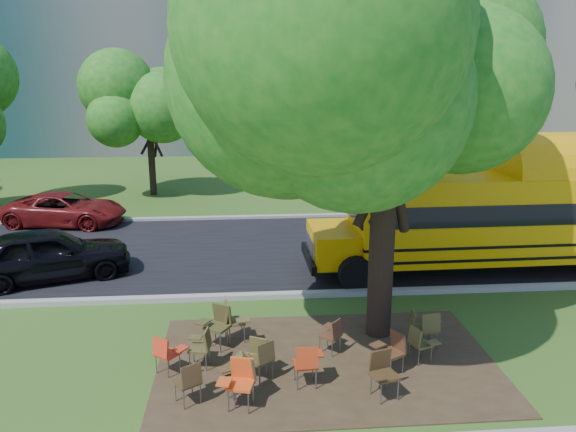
{
  "coord_description": "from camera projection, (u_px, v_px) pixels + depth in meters",
  "views": [
    {
      "loc": [
        -0.66,
        -10.94,
        6.0
      ],
      "look_at": [
        0.55,
        3.98,
        2.0
      ],
      "focal_mm": 35.0,
      "sensor_mm": 36.0,
      "label": 1
    }
  ],
  "objects": [
    {
      "name": "chair_13",
      "position": [
        429.0,
        326.0,
        12.13
      ],
      "size": [
        0.61,
        0.61,
        0.91
      ],
      "rotation": [
        0.0,
        0.0,
        0.15
      ],
      "color": "#46431E",
      "rests_on": "ground"
    },
    {
      "name": "bg_tree_2",
      "position": [
        148.0,
        106.0,
        26.07
      ],
      "size": [
        4.8,
        4.8,
        6.62
      ],
      "color": "black",
      "rests_on": "ground"
    },
    {
      "name": "dirt_patch",
      "position": [
        327.0,
        362.0,
        11.73
      ],
      "size": [
        7.0,
        4.5,
        0.03
      ],
      "primitive_type": "cube",
      "color": "#382819",
      "rests_on": "ground"
    },
    {
      "name": "chair_14",
      "position": [
        242.0,
        373.0,
        10.26
      ],
      "size": [
        0.73,
        0.63,
        0.93
      ],
      "rotation": [
        0.0,
        0.0,
        1.99
      ],
      "color": "#4B351B",
      "rests_on": "ground"
    },
    {
      "name": "chair_4",
      "position": [
        307.0,
        361.0,
        10.69
      ],
      "size": [
        0.6,
        0.57,
        0.92
      ],
      "rotation": [
        0.0,
        0.0,
        0.06
      ],
      "color": "#B23313",
      "rests_on": "ground"
    },
    {
      "name": "black_car",
      "position": [
        48.0,
        254.0,
        16.13
      ],
      "size": [
        4.9,
        3.23,
        1.55
      ],
      "primitive_type": "imported",
      "rotation": [
        0.0,
        0.0,
        1.91
      ],
      "color": "black",
      "rests_on": "ground"
    },
    {
      "name": "chair_2",
      "position": [
        263.0,
        356.0,
        10.95
      ],
      "size": [
        0.58,
        0.73,
        0.86
      ],
      "rotation": [
        0.0,
        0.0,
        0.64
      ],
      "color": "#443A1D",
      "rests_on": "ground"
    },
    {
      "name": "chair_8",
      "position": [
        202.0,
        344.0,
        11.43
      ],
      "size": [
        0.5,
        0.62,
        0.86
      ],
      "rotation": [
        0.0,
        0.0,
        1.41
      ],
      "color": "#48421F",
      "rests_on": "ground"
    },
    {
      "name": "school_bus",
      "position": [
        532.0,
        214.0,
        16.75
      ],
      "size": [
        12.31,
        3.0,
        3.0
      ],
      "rotation": [
        0.0,
        0.0,
        0.02
      ],
      "color": "#DB9906",
      "rests_on": "ground"
    },
    {
      "name": "chair_0",
      "position": [
        190.0,
        378.0,
        10.16
      ],
      "size": [
        0.57,
        0.72,
        0.86
      ],
      "rotation": [
        0.0,
        0.0,
        0.57
      ],
      "color": "#412E17",
      "rests_on": "ground"
    },
    {
      "name": "building_main",
      "position": [
        144.0,
        0.0,
        43.34
      ],
      "size": [
        38.0,
        16.0,
        22.0
      ],
      "primitive_type": "cube",
      "color": "#5D5E59",
      "rests_on": "ground"
    },
    {
      "name": "chair_15",
      "position": [
        239.0,
        378.0,
        10.08
      ],
      "size": [
        0.7,
        0.55,
        0.93
      ],
      "rotation": [
        0.0,
        0.0,
        2.91
      ],
      "color": "#DA4917",
      "rests_on": "ground"
    },
    {
      "name": "chair_9",
      "position": [
        218.0,
        322.0,
        12.26
      ],
      "size": [
        0.82,
        0.65,
        0.97
      ],
      "rotation": [
        0.0,
        0.0,
        2.59
      ],
      "color": "#413D1C",
      "rests_on": "ground"
    },
    {
      "name": "asphalt_road",
      "position": [
        264.0,
        250.0,
        18.87
      ],
      "size": [
        80.0,
        8.0,
        0.04
      ],
      "primitive_type": "cube",
      "color": "black",
      "rests_on": "ground"
    },
    {
      "name": "bg_car_red",
      "position": [
        65.0,
        209.0,
        21.78
      ],
      "size": [
        4.85,
        2.81,
        1.27
      ],
      "primitive_type": "imported",
      "rotation": [
        0.0,
        0.0,
        1.41
      ],
      "color": "maroon",
      "rests_on": "ground"
    },
    {
      "name": "main_tree",
      "position": [
        389.0,
        78.0,
        11.51
      ],
      "size": [
        7.2,
        7.2,
        9.38
      ],
      "color": "black",
      "rests_on": "ground"
    },
    {
      "name": "chair_3",
      "position": [
        255.0,
        354.0,
        11.05
      ],
      "size": [
        0.68,
        0.54,
        0.83
      ],
      "rotation": [
        0.0,
        0.0,
        2.68
      ],
      "color": "brown",
      "rests_on": "ground"
    },
    {
      "name": "chair_10",
      "position": [
        232.0,
        318.0,
        12.47
      ],
      "size": [
        0.63,
        0.64,
        0.95
      ],
      "rotation": [
        0.0,
        0.0,
        -1.43
      ],
      "color": "brown",
      "rests_on": "ground"
    },
    {
      "name": "chair_6",
      "position": [
        392.0,
        348.0,
        11.24
      ],
      "size": [
        0.72,
        0.59,
        0.88
      ],
      "rotation": [
        0.0,
        0.0,
        2.09
      ],
      "color": "#4B2D1A",
      "rests_on": "ground"
    },
    {
      "name": "chair_1",
      "position": [
        166.0,
        351.0,
        11.15
      ],
      "size": [
        0.72,
        0.57,
        0.85
      ],
      "rotation": [
        0.0,
        0.0,
        -0.66
      ],
      "color": "red",
      "rests_on": "ground"
    },
    {
      "name": "kerb_far",
      "position": [
        260.0,
        217.0,
        22.81
      ],
      "size": [
        80.0,
        0.25,
        0.14
      ],
      "primitive_type": "cube",
      "color": "gray",
      "rests_on": "ground"
    },
    {
      "name": "bg_tree_3",
      "position": [
        436.0,
        89.0,
        24.95
      ],
      "size": [
        5.6,
        5.6,
        7.84
      ],
      "color": "black",
      "rests_on": "ground"
    },
    {
      "name": "chair_5",
      "position": [
        382.0,
        370.0,
        10.36
      ],
      "size": [
        0.63,
        0.69,
        0.93
      ],
      "rotation": [
        0.0,
        0.0,
        3.43
      ],
      "color": "#3E2C16",
      "rests_on": "ground"
    },
    {
      "name": "ground",
      "position": [
        277.0,
        353.0,
        12.14
      ],
      "size": [
        160.0,
        160.0,
        0.0
      ],
      "primitive_type": "plane",
      "color": "#254B17",
      "rests_on": "ground"
    },
    {
      "name": "chair_11",
      "position": [
        333.0,
        332.0,
        11.99
      ],
      "size": [
        0.55,
        0.69,
        0.8
      ],
      "rotation": [
        0.0,
        0.0,
        0.84
      ],
      "color": "#4E2F1C",
      "rests_on": "ground"
    },
    {
      "name": "chair_12",
      "position": [
        418.0,
        325.0,
        12.32
      ],
      "size": [
        0.48,
        0.57,
        0.82
      ],
      "rotation": [
        0.0,
        0.0,
        4.61
      ],
      "color": "#49471F",
      "rests_on": "ground"
    },
    {
      "name": "chair_7",
      "position": [
        420.0,
        341.0,
        11.6
      ],
      "size": [
        0.62,
        0.56,
        0.81
      ],
      "rotation": [
        0.0,
        0.0,
        -1.23
      ],
      "color": "brown",
      "rests_on": "ground"
    },
    {
      "name": "kerb_near",
      "position": [
        270.0,
        295.0,
        15.01
      ],
      "size": [
        80.0,
        0.25,
        0.14
      ],
      "primitive_type": "cube",
      "color": "gray",
      "rests_on": "ground"
    }
  ]
}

